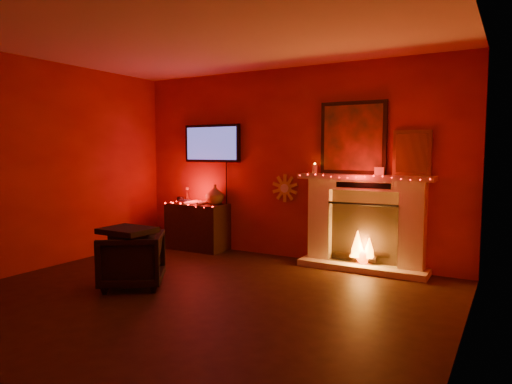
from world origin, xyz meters
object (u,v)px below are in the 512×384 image
tv (212,144)px  armchair (132,260)px  sunburst_clock (285,188)px  console_table (199,224)px  fireplace (364,214)px

tv → armchair: size_ratio=1.81×
sunburst_clock → console_table: size_ratio=0.39×
armchair → console_table: bearing=160.0°
sunburst_clock → armchair: bearing=-111.3°
fireplace → console_table: bearing=-177.2°
tv → sunburst_clock: (1.25, 0.03, -0.65)m
fireplace → armchair: (-2.04, -2.09, -0.41)m
fireplace → console_table: size_ratio=2.14×
tv → console_table: bearing=-126.7°
tv → console_table: 1.27m
tv → armchair: bearing=-79.5°
fireplace → armchair: bearing=-134.3°
tv → sunburst_clock: bearing=1.2°
console_table → armchair: bearing=-74.6°
sunburst_clock → console_table: bearing=-171.2°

